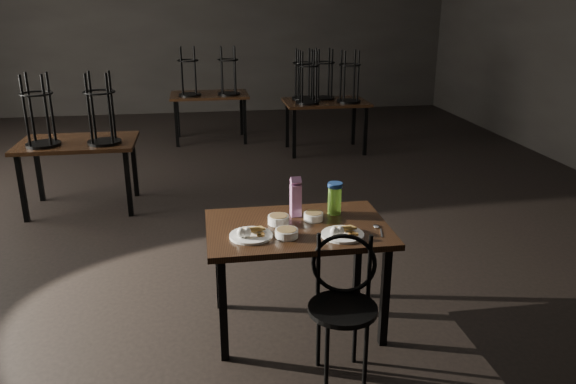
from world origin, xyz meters
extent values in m
plane|color=black|center=(0.00, 0.00, 0.00)|extent=(12.00, 12.00, 0.00)
cube|color=black|center=(0.00, 6.00, 1.60)|extent=(10.00, 0.04, 3.20)
cube|color=black|center=(0.68, -1.91, 0.73)|extent=(1.20, 0.80, 0.04)
cube|color=black|center=(0.16, -2.23, 0.35)|extent=(0.05, 0.05, 0.71)
cube|color=black|center=(1.20, -2.23, 0.35)|extent=(0.05, 0.05, 0.71)
cube|color=black|center=(0.16, -1.59, 0.35)|extent=(0.05, 0.05, 0.71)
cube|color=black|center=(1.20, -1.59, 0.35)|extent=(0.05, 0.05, 0.71)
cylinder|color=white|center=(0.36, -2.04, 0.76)|extent=(0.27, 0.27, 0.02)
cube|color=#A7823B|center=(0.36, -2.00, 0.82)|extent=(0.10, 0.10, 0.05)
cube|color=#A7823B|center=(0.39, -2.00, 0.82)|extent=(0.11, 0.11, 0.03)
ellipsoid|color=white|center=(0.29, -2.08, 0.80)|extent=(0.05, 0.05, 0.07)
ellipsoid|color=white|center=(0.33, -2.08, 0.80)|extent=(0.05, 0.05, 0.07)
cylinder|color=white|center=(0.93, -2.11, 0.76)|extent=(0.27, 0.27, 0.02)
cube|color=#A7823B|center=(0.94, -2.07, 0.82)|extent=(0.10, 0.10, 0.05)
cube|color=#A7823B|center=(0.97, -2.07, 0.82)|extent=(0.11, 0.11, 0.03)
ellipsoid|color=white|center=(0.87, -2.15, 0.80)|extent=(0.05, 0.05, 0.07)
ellipsoid|color=white|center=(0.90, -2.15, 0.80)|extent=(0.05, 0.05, 0.07)
cylinder|color=white|center=(0.56, -1.85, 0.78)|extent=(0.14, 0.14, 0.06)
cylinder|color=brown|center=(0.56, -1.85, 0.80)|extent=(0.12, 0.12, 0.01)
cylinder|color=white|center=(0.80, -1.82, 0.78)|extent=(0.13, 0.13, 0.05)
cylinder|color=brown|center=(0.80, -1.82, 0.79)|extent=(0.11, 0.11, 0.01)
cylinder|color=white|center=(0.58, -2.08, 0.78)|extent=(0.15, 0.15, 0.05)
cylinder|color=brown|center=(0.58, -2.08, 0.79)|extent=(0.12, 0.12, 0.01)
cube|color=#8B1978|center=(0.70, -1.72, 0.86)|extent=(0.07, 0.07, 0.23)
cube|color=#8B1978|center=(0.70, -1.72, 1.00)|extent=(0.07, 0.07, 0.07)
cylinder|color=#8EE744|center=(0.97, -1.73, 0.85)|extent=(0.09, 0.09, 0.19)
cylinder|color=navy|center=(0.97, -1.73, 0.96)|extent=(0.10, 0.10, 0.03)
ellipsoid|color=silver|center=(1.19, -2.01, 0.76)|extent=(0.06, 0.07, 0.01)
cube|color=silver|center=(1.19, -2.11, 0.75)|extent=(0.04, 0.14, 0.00)
cylinder|color=black|center=(0.84, -2.51, 0.46)|extent=(0.41, 0.41, 0.03)
torus|color=black|center=(0.89, -2.34, 0.66)|extent=(0.39, 0.12, 0.39)
cylinder|color=black|center=(0.96, -2.39, 0.23)|extent=(0.03, 0.03, 0.46)
cylinder|color=black|center=(0.73, -2.39, 0.23)|extent=(0.03, 0.03, 0.46)
cylinder|color=black|center=(0.73, -2.62, 0.23)|extent=(0.03, 0.03, 0.46)
cylinder|color=black|center=(0.96, -2.62, 0.23)|extent=(0.03, 0.03, 0.46)
cube|color=black|center=(-1.21, 0.73, 0.73)|extent=(1.20, 0.80, 0.04)
cube|color=black|center=(-1.73, 0.41, 0.35)|extent=(0.05, 0.05, 0.71)
cube|color=black|center=(-0.69, 0.41, 0.35)|extent=(0.05, 0.05, 0.71)
cube|color=black|center=(-1.73, 1.05, 0.35)|extent=(0.05, 0.05, 0.71)
cube|color=black|center=(-0.69, 1.05, 0.35)|extent=(0.05, 0.05, 0.71)
cylinder|color=black|center=(-1.51, 0.58, 0.77)|extent=(0.34, 0.34, 0.03)
torus|color=black|center=(-1.51, 0.58, 1.27)|extent=(0.32, 0.32, 0.02)
cylinder|color=black|center=(-1.41, 0.68, 1.13)|extent=(0.03, 0.03, 0.70)
cylinder|color=black|center=(-1.61, 0.68, 1.13)|extent=(0.03, 0.03, 0.70)
cylinder|color=black|center=(-1.61, 0.48, 1.13)|extent=(0.03, 0.03, 0.70)
cylinder|color=black|center=(-1.41, 0.48, 1.13)|extent=(0.03, 0.03, 0.70)
cylinder|color=black|center=(-0.91, 0.58, 0.77)|extent=(0.34, 0.34, 0.03)
torus|color=black|center=(-0.91, 0.58, 1.27)|extent=(0.32, 0.32, 0.02)
cylinder|color=black|center=(-0.81, 0.68, 1.13)|extent=(0.03, 0.03, 0.70)
cylinder|color=black|center=(-1.01, 0.68, 1.13)|extent=(0.03, 0.03, 0.70)
cylinder|color=black|center=(-1.01, 0.48, 1.13)|extent=(0.03, 0.03, 0.70)
cylinder|color=black|center=(-0.81, 0.48, 1.13)|extent=(0.03, 0.03, 0.70)
cube|color=black|center=(1.89, 2.67, 0.73)|extent=(1.20, 0.80, 0.04)
cube|color=black|center=(1.37, 2.35, 0.35)|extent=(0.05, 0.05, 0.71)
cube|color=black|center=(2.41, 2.35, 0.35)|extent=(0.05, 0.05, 0.71)
cube|color=black|center=(1.37, 2.99, 0.35)|extent=(0.05, 0.05, 0.71)
cube|color=black|center=(2.41, 2.99, 0.35)|extent=(0.05, 0.05, 0.71)
cylinder|color=black|center=(1.59, 2.52, 0.77)|extent=(0.34, 0.34, 0.03)
torus|color=black|center=(1.59, 2.52, 1.27)|extent=(0.32, 0.32, 0.02)
cylinder|color=black|center=(1.69, 2.62, 1.13)|extent=(0.03, 0.03, 0.70)
cylinder|color=black|center=(1.50, 2.62, 1.13)|extent=(0.03, 0.03, 0.70)
cylinder|color=black|center=(1.50, 2.42, 1.13)|extent=(0.03, 0.03, 0.70)
cylinder|color=black|center=(1.69, 2.42, 1.13)|extent=(0.03, 0.03, 0.70)
cylinder|color=black|center=(2.19, 2.52, 0.77)|extent=(0.34, 0.34, 0.03)
torus|color=black|center=(2.19, 2.52, 1.27)|extent=(0.32, 0.32, 0.02)
cylinder|color=black|center=(2.29, 2.62, 1.13)|extent=(0.03, 0.03, 0.70)
cylinder|color=black|center=(2.10, 2.62, 1.13)|extent=(0.03, 0.03, 0.70)
cylinder|color=black|center=(2.10, 2.42, 1.13)|extent=(0.03, 0.03, 0.70)
cylinder|color=black|center=(2.29, 2.42, 1.13)|extent=(0.03, 0.03, 0.70)
cylinder|color=black|center=(1.89, 2.85, 0.77)|extent=(0.34, 0.34, 0.03)
torus|color=black|center=(1.89, 2.85, 1.27)|extent=(0.32, 0.32, 0.02)
cylinder|color=black|center=(1.99, 2.95, 1.13)|extent=(0.03, 0.03, 0.70)
cylinder|color=black|center=(1.80, 2.95, 1.13)|extent=(0.03, 0.03, 0.70)
cylinder|color=black|center=(1.80, 2.75, 1.13)|extent=(0.03, 0.03, 0.70)
cylinder|color=black|center=(1.99, 2.75, 1.13)|extent=(0.03, 0.03, 0.70)
cylinder|color=black|center=(1.59, 2.85, 0.77)|extent=(0.34, 0.34, 0.03)
torus|color=black|center=(1.59, 2.85, 1.27)|extent=(0.32, 0.32, 0.02)
cylinder|color=black|center=(1.69, 2.95, 1.13)|extent=(0.03, 0.03, 0.70)
cylinder|color=black|center=(1.50, 2.95, 1.13)|extent=(0.03, 0.03, 0.70)
cylinder|color=black|center=(1.50, 2.75, 1.13)|extent=(0.03, 0.03, 0.70)
cylinder|color=black|center=(1.69, 2.75, 1.13)|extent=(0.03, 0.03, 0.70)
cube|color=black|center=(0.23, 3.59, 0.73)|extent=(1.20, 0.80, 0.04)
cube|color=black|center=(-0.29, 3.27, 0.35)|extent=(0.05, 0.05, 0.71)
cube|color=black|center=(0.75, 3.27, 0.35)|extent=(0.05, 0.05, 0.71)
cube|color=black|center=(-0.29, 3.91, 0.35)|extent=(0.05, 0.05, 0.71)
cube|color=black|center=(0.75, 3.91, 0.35)|extent=(0.05, 0.05, 0.71)
cylinder|color=black|center=(-0.07, 3.44, 0.77)|extent=(0.34, 0.34, 0.03)
torus|color=black|center=(-0.07, 3.44, 1.27)|extent=(0.32, 0.32, 0.02)
cylinder|color=black|center=(0.03, 3.54, 1.13)|extent=(0.03, 0.03, 0.70)
cylinder|color=black|center=(-0.16, 3.54, 1.13)|extent=(0.03, 0.03, 0.70)
cylinder|color=black|center=(-0.16, 3.34, 1.13)|extent=(0.03, 0.03, 0.70)
cylinder|color=black|center=(0.03, 3.34, 1.13)|extent=(0.03, 0.03, 0.70)
cylinder|color=black|center=(0.53, 3.44, 0.77)|extent=(0.34, 0.34, 0.03)
torus|color=black|center=(0.53, 3.44, 1.27)|extent=(0.32, 0.32, 0.02)
cylinder|color=black|center=(0.63, 3.54, 1.13)|extent=(0.03, 0.03, 0.70)
cylinder|color=black|center=(0.44, 3.54, 1.13)|extent=(0.03, 0.03, 0.70)
cylinder|color=black|center=(0.44, 3.34, 1.13)|extent=(0.03, 0.03, 0.70)
cylinder|color=black|center=(0.63, 3.34, 1.13)|extent=(0.03, 0.03, 0.70)
camera|label=1|loc=(0.08, -5.29, 2.18)|focal=35.00mm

